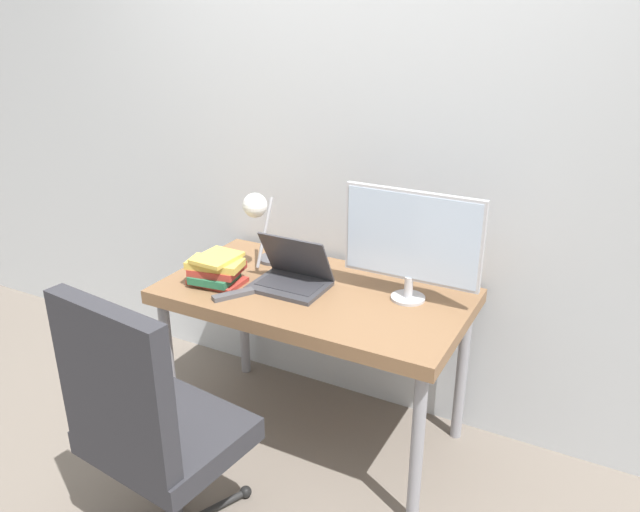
{
  "coord_description": "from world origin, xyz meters",
  "views": [
    {
      "loc": [
        1.16,
        -1.77,
        1.91
      ],
      "look_at": [
        0.05,
        0.32,
        0.94
      ],
      "focal_mm": 35.0,
      "sensor_mm": 36.0,
      "label": 1
    }
  ],
  "objects_px": {
    "monitor": "(412,240)",
    "office_chair": "(146,419)",
    "laptop": "(292,276)",
    "desk_lamp": "(259,217)",
    "book_stack": "(216,270)"
  },
  "relations": [
    {
      "from": "laptop",
      "to": "monitor",
      "type": "height_order",
      "value": "monitor"
    },
    {
      "from": "desk_lamp",
      "to": "office_chair",
      "type": "xyz_separation_m",
      "value": [
        0.14,
        -0.94,
        -0.43
      ]
    },
    {
      "from": "monitor",
      "to": "book_stack",
      "type": "relative_size",
      "value": 2.26
    },
    {
      "from": "monitor",
      "to": "office_chair",
      "type": "relative_size",
      "value": 0.55
    },
    {
      "from": "monitor",
      "to": "book_stack",
      "type": "xyz_separation_m",
      "value": [
        -0.8,
        -0.25,
        -0.2
      ]
    },
    {
      "from": "monitor",
      "to": "office_chair",
      "type": "xyz_separation_m",
      "value": [
        -0.58,
        -0.96,
        -0.44
      ]
    },
    {
      "from": "office_chair",
      "to": "laptop",
      "type": "bearing_deg",
      "value": 83.99
    },
    {
      "from": "laptop",
      "to": "office_chair",
      "type": "relative_size",
      "value": 0.3
    },
    {
      "from": "monitor",
      "to": "book_stack",
      "type": "bearing_deg",
      "value": -162.45
    },
    {
      "from": "laptop",
      "to": "desk_lamp",
      "type": "bearing_deg",
      "value": 155.85
    },
    {
      "from": "laptop",
      "to": "desk_lamp",
      "type": "height_order",
      "value": "desk_lamp"
    },
    {
      "from": "office_chair",
      "to": "book_stack",
      "type": "height_order",
      "value": "office_chair"
    },
    {
      "from": "desk_lamp",
      "to": "office_chair",
      "type": "distance_m",
      "value": 1.04
    },
    {
      "from": "monitor",
      "to": "desk_lamp",
      "type": "height_order",
      "value": "monitor"
    },
    {
      "from": "monitor",
      "to": "desk_lamp",
      "type": "xyz_separation_m",
      "value": [
        -0.72,
        -0.02,
        -0.01
      ]
    }
  ]
}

